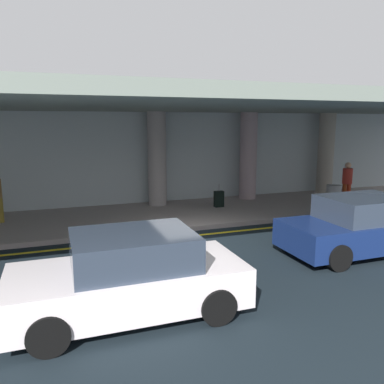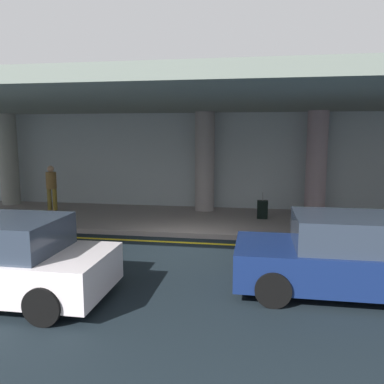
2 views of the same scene
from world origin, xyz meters
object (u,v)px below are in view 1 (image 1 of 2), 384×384
Objects in this scene: car_white at (130,276)px; traveler_with_luggage at (347,180)px; support_column_right_mid at (326,154)px; support_column_center at (248,156)px; trash_bin_steel at (333,196)px; car_navy at (360,227)px; suitcase_upright_primary at (219,199)px; support_column_left_mid at (157,159)px.

car_white is 2.44× the size of traveler_with_luggage.
support_column_right_mid reaches higher than traveler_with_luggage.
trash_bin_steel is at bearing -48.12° from support_column_center.
trash_bin_steel is at bearing 28.59° from traveler_with_luggage.
trash_bin_steel is (9.03, 5.62, -0.14)m from car_white.
support_column_right_mid is 0.89× the size of car_navy.
support_column_center is 2.68m from suitcase_upright_primary.
car_navy is 4.56× the size of suitcase_upright_primary.
support_column_right_mid is 3.40m from trash_bin_steel.
car_navy reaches higher than suitcase_upright_primary.
traveler_with_luggage reaches higher than car_navy.
support_column_center reaches higher than traveler_with_luggage.
support_column_right_mid is at bearing 58.20° from trash_bin_steel.
car_navy is at bearing -62.54° from support_column_left_mid.
support_column_left_mid reaches higher than traveler_with_luggage.
traveler_with_luggage is (3.19, -2.40, -0.86)m from support_column_center.
support_column_right_mid is 6.17m from suitcase_upright_primary.
support_column_left_mid reaches higher than car_navy.
support_column_center is 1.00× the size of support_column_right_mid.
support_column_right_mid is (8.00, 0.00, 0.00)m from support_column_left_mid.
car_navy is (6.30, 1.27, 0.00)m from car_white.
suitcase_upright_primary is at bearing -75.94° from car_navy.
traveler_with_luggage is (7.19, -2.40, -0.86)m from support_column_left_mid.
support_column_left_mid reaches higher than trash_bin_steel.
support_column_center is at bearing -24.40° from traveler_with_luggage.
traveler_with_luggage is (3.56, 4.59, 0.40)m from car_navy.
car_white is (-10.67, -8.26, -1.26)m from support_column_right_mid.
car_white reaches higher than trash_bin_steel.
support_column_right_mid reaches higher than car_white.
traveler_with_luggage is 1.98× the size of trash_bin_steel.
support_column_left_mid is 8.77m from car_white.
support_column_left_mid is 8.00m from support_column_right_mid.
support_column_right_mid is 2.68m from traveler_with_luggage.
traveler_with_luggage is at bearing -18.46° from support_column_left_mid.
traveler_with_luggage is at bearing -108.65° from support_column_right_mid.
car_navy is 5.99m from suitcase_upright_primary.
support_column_center is 3.81m from trash_bin_steel.
car_white is 1.00× the size of car_navy.
support_column_left_mid is at bearing -5.90° from traveler_with_luggage.
support_column_center is 4.29× the size of trash_bin_steel.
car_white and car_navy have the same top height.
support_column_left_mid is 4.06× the size of suitcase_upright_primary.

